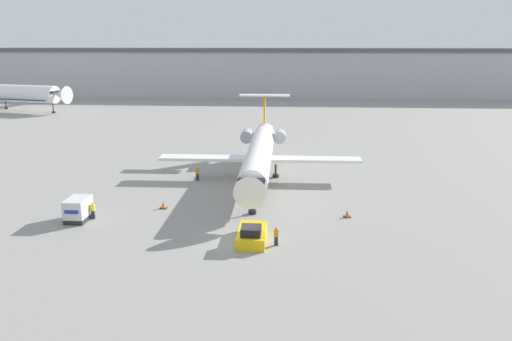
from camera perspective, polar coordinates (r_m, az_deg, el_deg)
The scene contains 11 objects.
ground_plane at distance 42.70m, azimuth -1.16°, elevation -8.29°, with size 600.00×600.00×0.00m, color gray.
terminal_building at distance 159.51m, azimuth 2.75°, elevation 11.18°, with size 180.00×16.80×14.76m.
airplane_main at distance 61.15m, azimuth 0.39°, elevation 1.90°, with size 24.92×31.93×8.99m.
pushback_tug at distance 42.84m, azimuth -0.46°, elevation -7.32°, with size 2.38×4.83×1.68m.
luggage_cart at distance 50.50m, azimuth -19.67°, elevation -4.20°, with size 1.88×2.94×2.17m.
worker_near_tug at distance 41.96m, azimuth 2.33°, elevation -7.46°, with size 0.40×0.24×1.64m.
worker_by_wing at distance 61.58m, azimuth -6.72°, elevation -0.29°, with size 0.40×0.25×1.78m.
worker_on_apron at distance 50.55m, azimuth -18.16°, elevation -4.33°, with size 0.40×0.24×1.64m.
traffic_cone_left at distance 51.99m, azimuth -10.55°, elevation -3.90°, with size 0.71×0.71×0.74m.
traffic_cone_right at distance 49.43m, azimuth 10.39°, elevation -4.88°, with size 0.70×0.70×0.71m.
airplane_parked_far_left at distance 139.38m, azimuth -27.21°, elevation 7.90°, with size 38.71×35.50×11.60m.
Camera 1 is at (3.59, -39.21, 16.51)m, focal length 35.00 mm.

